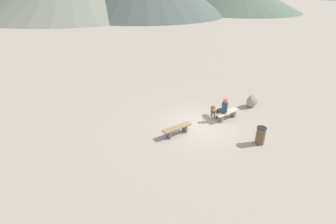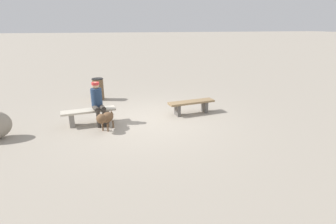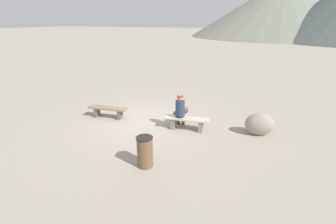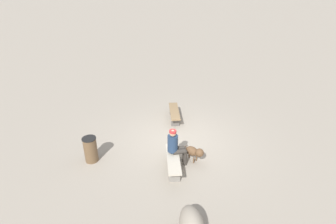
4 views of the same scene
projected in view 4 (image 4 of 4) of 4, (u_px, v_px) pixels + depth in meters
name	position (u px, v px, depth m)	size (l,w,h in m)	color
ground	(179.00, 141.00, 9.67)	(210.00, 210.00, 0.06)	#9E9384
bench_left	(174.00, 113.00, 10.94)	(1.61, 0.55, 0.43)	#605B56
bench_right	(173.00, 162.00, 8.03)	(1.59, 0.56, 0.44)	gray
seated_person	(175.00, 145.00, 8.09)	(0.41, 0.61, 1.26)	navy
dog	(194.00, 152.00, 8.37)	(0.54, 0.65, 0.55)	brown
trash_bin	(91.00, 149.00, 8.39)	(0.44, 0.44, 0.85)	brown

